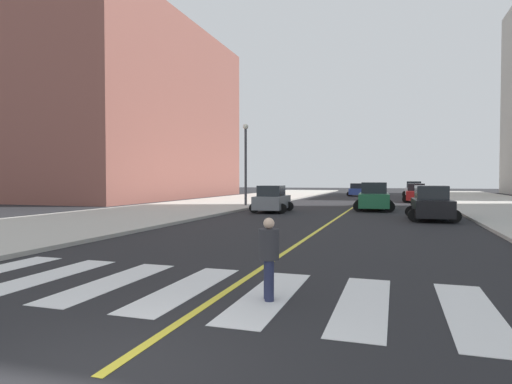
{
  "coord_description": "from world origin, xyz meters",
  "views": [
    {
      "loc": [
        3.25,
        -4.13,
        2.28
      ],
      "look_at": [
        -8.7,
        33.1,
        1.12
      ],
      "focal_mm": 30.6,
      "sensor_mm": 36.0,
      "label": 1
    }
  ],
  "objects_px": {
    "street_lamp": "(246,157)",
    "car_black_nearest": "(431,204)",
    "pedestrian_crossing": "(269,255)",
    "car_blue_second": "(357,190)",
    "car_white_fourth": "(414,190)",
    "car_gray_sixth": "(272,200)",
    "car_green_seventh": "(374,197)",
    "car_yellow_third": "(376,197)",
    "car_red_fifth": "(416,193)"
  },
  "relations": [
    {
      "from": "car_white_fourth",
      "to": "car_green_seventh",
      "type": "distance_m",
      "value": 26.21
    },
    {
      "from": "car_blue_second",
      "to": "car_white_fourth",
      "type": "xyz_separation_m",
      "value": [
        7.15,
        -0.85,
        0.13
      ]
    },
    {
      "from": "car_yellow_third",
      "to": "car_gray_sixth",
      "type": "relative_size",
      "value": 0.89
    },
    {
      "from": "car_blue_second",
      "to": "car_red_fifth",
      "type": "relative_size",
      "value": 0.92
    },
    {
      "from": "car_red_fifth",
      "to": "street_lamp",
      "type": "bearing_deg",
      "value": 43.48
    },
    {
      "from": "pedestrian_crossing",
      "to": "car_blue_second",
      "type": "bearing_deg",
      "value": -19.3
    },
    {
      "from": "car_blue_second",
      "to": "car_gray_sixth",
      "type": "bearing_deg",
      "value": -95.1
    },
    {
      "from": "car_blue_second",
      "to": "car_green_seventh",
      "type": "height_order",
      "value": "car_green_seventh"
    },
    {
      "from": "car_white_fourth",
      "to": "pedestrian_crossing",
      "type": "xyz_separation_m",
      "value": [
        -4.44,
        -50.97,
        -0.07
      ]
    },
    {
      "from": "car_blue_second",
      "to": "car_white_fourth",
      "type": "height_order",
      "value": "car_white_fourth"
    },
    {
      "from": "car_yellow_third",
      "to": "pedestrian_crossing",
      "type": "xyz_separation_m",
      "value": [
        -0.66,
        -30.68,
        0.08
      ]
    },
    {
      "from": "car_blue_second",
      "to": "pedestrian_crossing",
      "type": "distance_m",
      "value": 51.9
    },
    {
      "from": "car_green_seventh",
      "to": "car_white_fourth",
      "type": "bearing_deg",
      "value": -100.81
    },
    {
      "from": "car_yellow_third",
      "to": "pedestrian_crossing",
      "type": "relative_size",
      "value": 2.4
    },
    {
      "from": "pedestrian_crossing",
      "to": "car_black_nearest",
      "type": "bearing_deg",
      "value": -35.16
    },
    {
      "from": "car_yellow_third",
      "to": "car_red_fifth",
      "type": "bearing_deg",
      "value": -115.65
    },
    {
      "from": "car_black_nearest",
      "to": "street_lamp",
      "type": "distance_m",
      "value": 15.74
    },
    {
      "from": "car_black_nearest",
      "to": "car_gray_sixth",
      "type": "distance_m",
      "value": 10.49
    },
    {
      "from": "car_white_fourth",
      "to": "car_red_fifth",
      "type": "bearing_deg",
      "value": 89.37
    },
    {
      "from": "car_gray_sixth",
      "to": "street_lamp",
      "type": "xyz_separation_m",
      "value": [
        -3.46,
        4.43,
        3.24
      ]
    },
    {
      "from": "car_black_nearest",
      "to": "car_blue_second",
      "type": "relative_size",
      "value": 1.13
    },
    {
      "from": "car_blue_second",
      "to": "car_white_fourth",
      "type": "distance_m",
      "value": 7.21
    },
    {
      "from": "car_black_nearest",
      "to": "pedestrian_crossing",
      "type": "xyz_separation_m",
      "value": [
        -4.16,
        -18.24,
        -0.03
      ]
    },
    {
      "from": "car_yellow_third",
      "to": "car_green_seventh",
      "type": "relative_size",
      "value": 0.8
    },
    {
      "from": "car_red_fifth",
      "to": "car_blue_second",
      "type": "bearing_deg",
      "value": -62.41
    },
    {
      "from": "car_red_fifth",
      "to": "car_white_fourth",
      "type": "bearing_deg",
      "value": -90.02
    },
    {
      "from": "car_white_fourth",
      "to": "street_lamp",
      "type": "bearing_deg",
      "value": 61.96
    },
    {
      "from": "car_yellow_third",
      "to": "car_gray_sixth",
      "type": "distance_m",
      "value": 11.52
    },
    {
      "from": "car_blue_second",
      "to": "pedestrian_crossing",
      "type": "xyz_separation_m",
      "value": [
        2.72,
        -51.83,
        0.06
      ]
    },
    {
      "from": "car_white_fourth",
      "to": "car_gray_sixth",
      "type": "bearing_deg",
      "value": 71.38
    },
    {
      "from": "car_black_nearest",
      "to": "car_gray_sixth",
      "type": "relative_size",
      "value": 1.03
    },
    {
      "from": "car_yellow_third",
      "to": "car_black_nearest",
      "type": "bearing_deg",
      "value": 105.84
    },
    {
      "from": "car_gray_sixth",
      "to": "car_black_nearest",
      "type": "bearing_deg",
      "value": -19.19
    },
    {
      "from": "car_black_nearest",
      "to": "car_green_seventh",
      "type": "xyz_separation_m",
      "value": [
        -3.41,
        6.79,
        0.06
      ]
    },
    {
      "from": "car_green_seventh",
      "to": "pedestrian_crossing",
      "type": "bearing_deg",
      "value": 85.57
    },
    {
      "from": "car_black_nearest",
      "to": "car_yellow_third",
      "type": "height_order",
      "value": "car_black_nearest"
    },
    {
      "from": "car_gray_sixth",
      "to": "pedestrian_crossing",
      "type": "distance_m",
      "value": 22.01
    },
    {
      "from": "car_white_fourth",
      "to": "car_gray_sixth",
      "type": "distance_m",
      "value": 31.52
    },
    {
      "from": "car_gray_sixth",
      "to": "car_green_seventh",
      "type": "height_order",
      "value": "car_green_seventh"
    },
    {
      "from": "car_black_nearest",
      "to": "car_blue_second",
      "type": "bearing_deg",
      "value": -80.1
    },
    {
      "from": "car_black_nearest",
      "to": "street_lamp",
      "type": "bearing_deg",
      "value": -30.36
    },
    {
      "from": "car_red_fifth",
      "to": "pedestrian_crossing",
      "type": "distance_m",
      "value": 38.2
    },
    {
      "from": "street_lamp",
      "to": "car_red_fifth",
      "type": "bearing_deg",
      "value": 42.34
    },
    {
      "from": "street_lamp",
      "to": "car_black_nearest",
      "type": "bearing_deg",
      "value": -28.68
    },
    {
      "from": "car_black_nearest",
      "to": "car_red_fifth",
      "type": "bearing_deg",
      "value": -91.71
    },
    {
      "from": "car_red_fifth",
      "to": "car_gray_sixth",
      "type": "relative_size",
      "value": 0.99
    },
    {
      "from": "car_yellow_third",
      "to": "car_white_fourth",
      "type": "bearing_deg",
      "value": -100.45
    },
    {
      "from": "car_blue_second",
      "to": "car_yellow_third",
      "type": "relative_size",
      "value": 1.03
    },
    {
      "from": "car_white_fourth",
      "to": "car_red_fifth",
      "type": "xyz_separation_m",
      "value": [
        -0.26,
        -13.0,
        -0.07
      ]
    },
    {
      "from": "car_black_nearest",
      "to": "car_white_fourth",
      "type": "relative_size",
      "value": 0.97
    }
  ]
}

